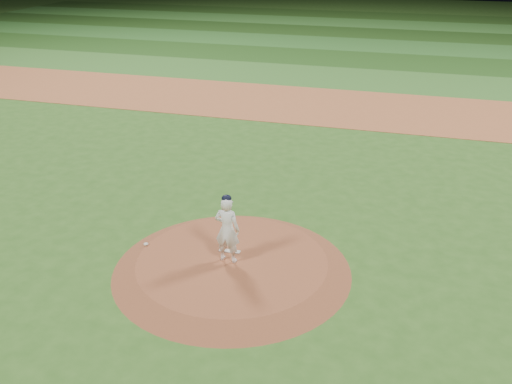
{
  "coord_description": "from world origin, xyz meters",
  "views": [
    {
      "loc": [
        3.65,
        -10.66,
        7.17
      ],
      "look_at": [
        0.0,
        2.0,
        1.1
      ],
      "focal_mm": 40.0,
      "sensor_mm": 36.0,
      "label": 1
    }
  ],
  "objects_px": {
    "rosin_bag": "(146,244)",
    "pitching_rubber": "(230,251)",
    "pitchers_mound": "(232,265)",
    "pitcher_on_mound": "(227,229)"
  },
  "relations": [
    {
      "from": "pitching_rubber",
      "to": "rosin_bag",
      "type": "bearing_deg",
      "value": -175.08
    },
    {
      "from": "rosin_bag",
      "to": "pitcher_on_mound",
      "type": "distance_m",
      "value": 2.27
    },
    {
      "from": "rosin_bag",
      "to": "pitchers_mound",
      "type": "bearing_deg",
      "value": -2.29
    },
    {
      "from": "pitching_rubber",
      "to": "pitcher_on_mound",
      "type": "distance_m",
      "value": 0.9
    },
    {
      "from": "pitching_rubber",
      "to": "rosin_bag",
      "type": "xyz_separation_m",
      "value": [
        -2.03,
        -0.28,
        0.02
      ]
    },
    {
      "from": "pitchers_mound",
      "to": "pitching_rubber",
      "type": "xyz_separation_m",
      "value": [
        -0.18,
        0.37,
        0.14
      ]
    },
    {
      "from": "pitching_rubber",
      "to": "pitcher_on_mound",
      "type": "relative_size",
      "value": 0.31
    },
    {
      "from": "rosin_bag",
      "to": "pitching_rubber",
      "type": "bearing_deg",
      "value": 7.79
    },
    {
      "from": "pitchers_mound",
      "to": "pitcher_on_mound",
      "type": "distance_m",
      "value": 0.95
    },
    {
      "from": "pitchers_mound",
      "to": "rosin_bag",
      "type": "xyz_separation_m",
      "value": [
        -2.21,
        0.09,
        0.16
      ]
    }
  ]
}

